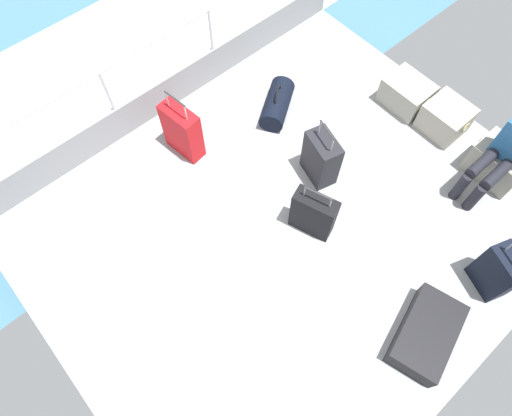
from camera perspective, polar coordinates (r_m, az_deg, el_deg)
The scene contains 14 objects.
ground_plane at distance 4.91m, azimuth 4.55°, elevation -2.05°, with size 4.40×5.20×0.06m, color #939699.
gunwale_port at distance 5.69m, azimuth -10.86°, elevation 14.15°, with size 0.06×5.20×0.45m, color #939699.
railing_port at distance 5.30m, azimuth -11.92°, elevation 18.12°, with size 0.04×4.20×1.02m.
sea_wake at distance 7.03m, azimuth -17.16°, elevation 17.27°, with size 12.00×12.00×0.01m.
cargo_crate_0 at distance 5.92m, azimuth 18.31°, elevation 13.43°, with size 0.57×0.43×0.35m.
cargo_crate_1 at distance 5.82m, azimuth 22.61°, elevation 10.33°, with size 0.52×0.45×0.37m.
cargo_crate_2 at distance 5.66m, azimuth 28.04°, elevation 4.99°, with size 0.61×0.41×0.41m.
passenger_seated at distance 5.25m, azimuth 28.73°, elevation 6.13°, with size 0.34×0.66×1.11m.
suitcase_0 at distance 4.97m, azimuth 8.12°, elevation 6.19°, with size 0.46×0.34×0.81m.
suitcase_1 at distance 4.64m, azimuth 20.55°, elevation -14.54°, with size 0.66×0.89×0.25m.
suitcase_2 at distance 5.16m, azimuth -9.21°, elevation 9.47°, with size 0.48×0.26×0.87m.
suitcase_3 at distance 4.91m, azimuth 28.00°, elevation -7.07°, with size 0.43×0.34×0.81m.
suitcase_4 at distance 4.63m, azimuth 7.18°, elevation -0.73°, with size 0.48×0.33×0.72m.
duffel_bag at distance 5.58m, azimuth 2.65°, elevation 12.87°, with size 0.59×0.69×0.42m.
Camera 1 is at (1.32, -1.67, 4.40)m, focal length 31.99 mm.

